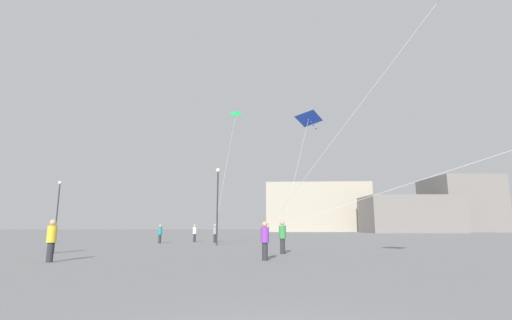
% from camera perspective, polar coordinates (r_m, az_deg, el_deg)
% --- Properties ---
extents(person_in_green, '(0.40, 0.40, 1.83)m').
position_cam_1_polar(person_in_green, '(20.50, 4.22, -11.84)').
color(person_in_green, '#2D2D33').
rests_on(person_in_green, ground_plane).
extents(person_in_white, '(0.36, 0.36, 1.66)m').
position_cam_1_polar(person_in_white, '(35.57, -9.71, -11.24)').
color(person_in_white, '#2D2D33').
rests_on(person_in_white, ground_plane).
extents(person_in_teal, '(0.36, 0.36, 1.64)m').
position_cam_1_polar(person_in_teal, '(33.74, -14.97, -11.11)').
color(person_in_teal, '#2D2D33').
rests_on(person_in_teal, ground_plane).
extents(person_in_grey, '(0.37, 0.37, 1.68)m').
position_cam_1_polar(person_in_grey, '(33.93, -6.53, -11.35)').
color(person_in_grey, '#2D2D33').
rests_on(person_in_grey, ground_plane).
extents(person_in_blue, '(0.37, 0.37, 1.72)m').
position_cam_1_polar(person_in_blue, '(23.95, -29.48, -10.48)').
color(person_in_blue, '#2D2D33').
rests_on(person_in_blue, ground_plane).
extents(person_in_yellow, '(0.39, 0.39, 1.81)m').
position_cam_1_polar(person_in_yellow, '(18.14, -29.68, -10.77)').
color(person_in_yellow, '#2D2D33').
rests_on(person_in_yellow, ground_plane).
extents(person_in_purple, '(0.38, 0.38, 1.73)m').
position_cam_1_polar(person_in_purple, '(16.66, 1.42, -12.40)').
color(person_in_purple, '#2D2D33').
rests_on(person_in_purple, ground_plane).
extents(kite_emerald_delta, '(2.19, 4.57, 12.72)m').
position_cam_1_polar(kite_emerald_delta, '(39.66, -3.34, 6.87)').
color(kite_emerald_delta, green).
extents(kite_cobalt_delta, '(2.29, 1.37, 6.55)m').
position_cam_1_polar(kite_cobalt_delta, '(20.79, 8.31, 6.31)').
color(kite_cobalt_delta, blue).
extents(building_left_hall, '(27.48, 10.35, 12.66)m').
position_cam_1_polar(building_left_hall, '(97.13, 9.71, -7.40)').
color(building_left_hall, '#B2A893').
rests_on(building_left_hall, ground_plane).
extents(building_centre_hall, '(20.03, 11.92, 8.02)m').
position_cam_1_polar(building_centre_hall, '(88.18, 23.20, -7.94)').
color(building_centre_hall, gray).
rests_on(building_centre_hall, ground_plane).
extents(building_right_hall, '(14.57, 16.66, 13.71)m').
position_cam_1_polar(building_right_hall, '(106.43, 29.61, -6.17)').
color(building_right_hall, gray).
rests_on(building_right_hall, ground_plane).
extents(lamppost_east, '(0.36, 0.36, 6.20)m').
position_cam_1_polar(lamppost_east, '(29.52, -6.11, -5.46)').
color(lamppost_east, '#2D2D30').
rests_on(lamppost_east, ground_plane).
extents(lamppost_west, '(0.36, 0.36, 5.94)m').
position_cam_1_polar(lamppost_west, '(40.90, -28.87, -5.80)').
color(lamppost_west, '#2D2D30').
rests_on(lamppost_west, ground_plane).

